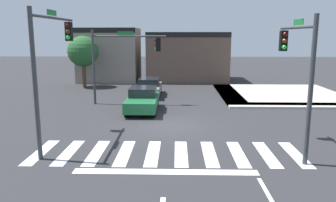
{
  "coord_description": "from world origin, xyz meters",
  "views": [
    {
      "loc": [
        0.4,
        -18.23,
        4.95
      ],
      "look_at": [
        -0.08,
        0.25,
        1.33
      ],
      "focal_mm": 36.34,
      "sensor_mm": 36.0,
      "label": 1
    }
  ],
  "objects_px": {
    "traffic_signal_northwest": "(123,53)",
    "traffic_signal_southeast": "(298,61)",
    "car_gray": "(149,87)",
    "car_green": "(143,100)",
    "traffic_signal_southwest": "(51,52)",
    "roadside_tree": "(83,52)"
  },
  "relations": [
    {
      "from": "traffic_signal_southwest",
      "to": "roadside_tree",
      "type": "xyz_separation_m",
      "value": [
        -3.4,
        17.35,
        -0.85
      ]
    },
    {
      "from": "traffic_signal_southeast",
      "to": "roadside_tree",
      "type": "bearing_deg",
      "value": 37.68
    },
    {
      "from": "traffic_signal_northwest",
      "to": "car_green",
      "type": "height_order",
      "value": "traffic_signal_northwest"
    },
    {
      "from": "traffic_signal_northwest",
      "to": "car_gray",
      "type": "bearing_deg",
      "value": 65.71
    },
    {
      "from": "traffic_signal_southwest",
      "to": "car_gray",
      "type": "bearing_deg",
      "value": -14.29
    },
    {
      "from": "traffic_signal_northwest",
      "to": "traffic_signal_southeast",
      "type": "height_order",
      "value": "traffic_signal_southeast"
    },
    {
      "from": "traffic_signal_southwest",
      "to": "car_green",
      "type": "height_order",
      "value": "traffic_signal_southwest"
    },
    {
      "from": "car_gray",
      "to": "roadside_tree",
      "type": "bearing_deg",
      "value": -125.11
    },
    {
      "from": "car_green",
      "to": "car_gray",
      "type": "relative_size",
      "value": 0.99
    },
    {
      "from": "traffic_signal_northwest",
      "to": "traffic_signal_southwest",
      "type": "bearing_deg",
      "value": -100.24
    },
    {
      "from": "traffic_signal_southwest",
      "to": "car_gray",
      "type": "distance_m",
      "value": 13.55
    },
    {
      "from": "traffic_signal_northwest",
      "to": "car_green",
      "type": "bearing_deg",
      "value": -54.88
    },
    {
      "from": "car_green",
      "to": "roadside_tree",
      "type": "relative_size",
      "value": 0.94
    },
    {
      "from": "car_green",
      "to": "traffic_signal_northwest",
      "type": "bearing_deg",
      "value": -144.88
    },
    {
      "from": "car_green",
      "to": "car_gray",
      "type": "height_order",
      "value": "car_green"
    },
    {
      "from": "traffic_signal_northwest",
      "to": "car_gray",
      "type": "xyz_separation_m",
      "value": [
        1.57,
        3.48,
        -2.94
      ]
    },
    {
      "from": "traffic_signal_southeast",
      "to": "car_green",
      "type": "relative_size",
      "value": 1.25
    },
    {
      "from": "traffic_signal_northwest",
      "to": "traffic_signal_southeast",
      "type": "distance_m",
      "value": 13.25
    },
    {
      "from": "car_green",
      "to": "roadside_tree",
      "type": "height_order",
      "value": "roadside_tree"
    },
    {
      "from": "car_green",
      "to": "roadside_tree",
      "type": "xyz_separation_m",
      "value": [
        -6.67,
        10.43,
        2.61
      ]
    },
    {
      "from": "traffic_signal_northwest",
      "to": "roadside_tree",
      "type": "relative_size",
      "value": 1.09
    },
    {
      "from": "traffic_signal_southwest",
      "to": "traffic_signal_southeast",
      "type": "bearing_deg",
      "value": -93.53
    }
  ]
}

